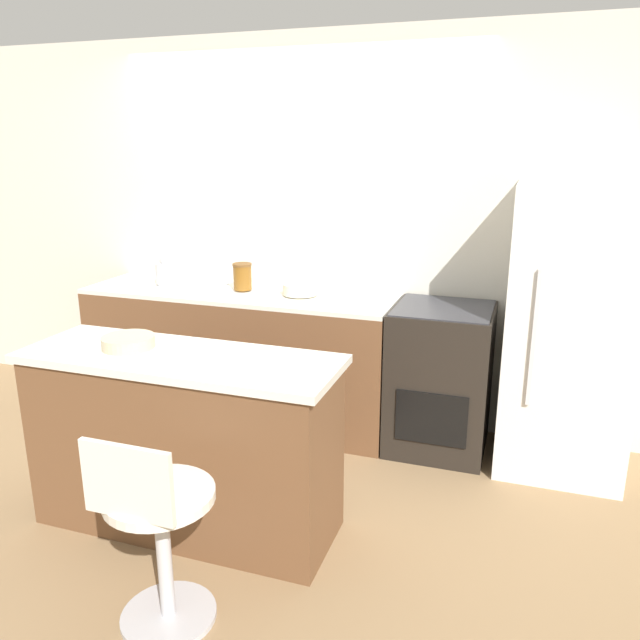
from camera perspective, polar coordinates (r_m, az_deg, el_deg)
name	(u,v)px	position (r m, az deg, el deg)	size (l,w,h in m)	color
ground_plane	(266,442)	(4.20, -4.98, -11.06)	(14.00, 14.00, 0.00)	#8E704C
wall_back	(299,232)	(4.39, -1.92, 8.05)	(8.00, 0.06, 2.60)	beige
back_counter	(240,355)	(4.42, -7.30, -3.22)	(2.16, 0.61, 0.93)	brown
kitchen_island	(185,442)	(3.25, -12.28, -10.81)	(1.58, 0.55, 0.92)	brown
oven_range	(440,379)	(4.03, 10.91, -5.28)	(0.61, 0.62, 0.93)	black
refrigerator	(569,333)	(3.88, 21.81, -1.08)	(0.70, 0.66, 1.69)	silver
stool_chair	(158,532)	(2.66, -14.62, -18.22)	(0.44, 0.44, 0.88)	#B7B7BC
kettle	(166,271)	(4.58, -13.88, 4.35)	(0.15, 0.15, 0.22)	silver
mixing_bowl	(300,289)	(4.14, -1.82, 2.86)	(0.23, 0.23, 0.07)	beige
canister_jar	(242,276)	(4.29, -7.11, 3.97)	(0.13, 0.13, 0.18)	brown
fruit_bowl	(128,342)	(3.23, -17.12, -1.92)	(0.26, 0.26, 0.06)	#C1B28E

